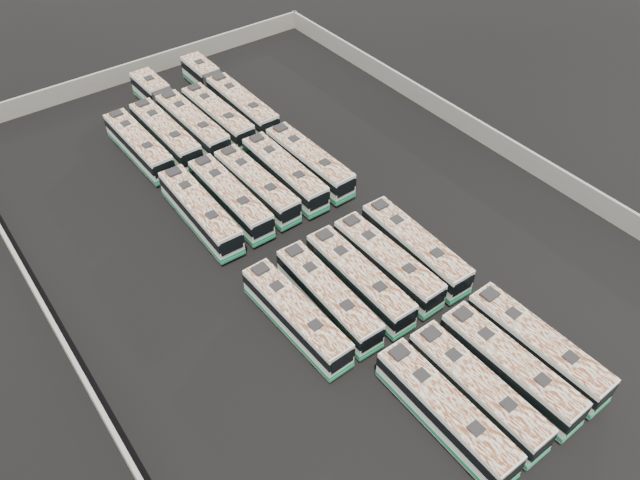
{
  "coord_description": "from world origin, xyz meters",
  "views": [
    {
      "loc": [
        -23.9,
        -31.23,
        37.61
      ],
      "look_at": [
        -1.23,
        -0.93,
        1.6
      ],
      "focal_mm": 35.0,
      "sensor_mm": 36.0,
      "label": 1
    }
  ],
  "objects": [
    {
      "name": "bus_back_left",
      "position": [
        -4.53,
        20.97,
        1.62
      ],
      "size": [
        2.52,
        11.29,
        3.17
      ],
      "rotation": [
        0.0,
        0.0,
        0.01
      ],
      "color": "beige",
      "rests_on": "ground"
    },
    {
      "name": "bus_back_far_right",
      "position": [
        4.6,
        23.95,
        1.62
      ],
      "size": [
        2.48,
        17.5,
        3.17
      ],
      "rotation": [
        0.0,
        0.0,
        -0.01
      ],
      "color": "beige",
      "rests_on": "ground"
    },
    {
      "name": "bus_back_right",
      "position": [
        1.47,
        20.77,
        1.59
      ],
      "size": [
        2.57,
        11.12,
        3.12
      ],
      "rotation": [
        0.0,
        0.0,
        0.02
      ],
      "color": "beige",
      "rests_on": "ground"
    },
    {
      "name": "bus_midfront_far_right",
      "position": [
        4.49,
        -6.37,
        1.61
      ],
      "size": [
        2.63,
        11.24,
        3.15
      ],
      "rotation": [
        0.0,
        0.0,
        -0.02
      ],
      "color": "beige",
      "rests_on": "ground"
    },
    {
      "name": "ground",
      "position": [
        0.0,
        0.0,
        0.0
      ],
      "size": [
        140.0,
        140.0,
        0.0
      ],
      "primitive_type": "plane",
      "color": "black",
      "rests_on": "ground"
    },
    {
      "name": "bus_midfront_right",
      "position": [
        1.52,
        -6.3,
        1.57
      ],
      "size": [
        2.52,
        10.98,
        3.08
      ],
      "rotation": [
        0.0,
        0.0,
        0.02
      ],
      "color": "beige",
      "rests_on": "ground"
    },
    {
      "name": "bus_midback_right",
      "position": [
        1.55,
        8.42,
        1.61
      ],
      "size": [
        2.42,
        11.21,
        3.15
      ],
      "rotation": [
        0.0,
        0.0,
        -0.0
      ],
      "color": "beige",
      "rests_on": "ground"
    },
    {
      "name": "perimeter_wall",
      "position": [
        0.0,
        0.0,
        1.1
      ],
      "size": [
        45.2,
        73.2,
        2.2
      ],
      "color": "gray",
      "rests_on": "ground"
    },
    {
      "name": "bus_midfront_center",
      "position": [
        -1.48,
        -6.39,
        1.58
      ],
      "size": [
        2.42,
        11.03,
        3.1
      ],
      "rotation": [
        0.0,
        0.0,
        -0.01
      ],
      "color": "beige",
      "rests_on": "ground"
    },
    {
      "name": "bus_midfront_far_left",
      "position": [
        -7.59,
        -6.43,
        1.56
      ],
      "size": [
        2.57,
        10.92,
        3.06
      ],
      "rotation": [
        0.0,
        0.0,
        0.02
      ],
      "color": "beige",
      "rests_on": "ground"
    },
    {
      "name": "bus_midback_far_left",
      "position": [
        -7.54,
        8.27,
        1.64
      ],
      "size": [
        2.66,
        11.43,
        3.21
      ],
      "rotation": [
        0.0,
        0.0,
        -0.02
      ],
      "color": "beige",
      "rests_on": "ground"
    },
    {
      "name": "bus_midfront_left",
      "position": [
        -4.53,
        -6.34,
        1.57
      ],
      "size": [
        2.54,
        10.95,
        3.07
      ],
      "rotation": [
        0.0,
        0.0,
        -0.02
      ],
      "color": "beige",
      "rests_on": "ground"
    },
    {
      "name": "bus_back_far_left",
      "position": [
        -7.49,
        20.95,
        1.58
      ],
      "size": [
        2.51,
        11.02,
        3.09
      ],
      "rotation": [
        0.0,
        0.0,
        0.02
      ],
      "color": "beige",
      "rests_on": "ground"
    },
    {
      "name": "bus_midback_left",
      "position": [
        -4.44,
        8.33,
        1.61
      ],
      "size": [
        2.41,
        11.19,
        3.15
      ],
      "rotation": [
        0.0,
        0.0,
        -0.0
      ],
      "color": "beige",
      "rests_on": "ground"
    },
    {
      "name": "bus_front_left",
      "position": [
        -4.45,
        -18.8,
        1.6
      ],
      "size": [
        2.38,
        11.1,
        3.12
      ],
      "rotation": [
        0.0,
        0.0,
        -0.0
      ],
      "color": "beige",
      "rests_on": "ground"
    },
    {
      "name": "bus_front_right",
      "position": [
        1.59,
        -18.99,
        1.59
      ],
      "size": [
        2.58,
        11.09,
        3.11
      ],
      "rotation": [
        0.0,
        0.0,
        0.02
      ],
      "color": "beige",
      "rests_on": "ground"
    },
    {
      "name": "bus_midback_far_right",
      "position": [
        4.48,
        8.46,
        1.62
      ],
      "size": [
        2.62,
        11.29,
        3.17
      ],
      "rotation": [
        0.0,
        0.0,
        0.02
      ],
      "color": "beige",
      "rests_on": "ground"
    },
    {
      "name": "bus_front_far_right",
      "position": [
        4.52,
        -18.95,
        1.61
      ],
      "size": [
        2.6,
        11.23,
        3.15
      ],
      "rotation": [
        0.0,
        0.0,
        0.02
      ],
      "color": "beige",
      "rests_on": "ground"
    },
    {
      "name": "bus_back_center",
      "position": [
        -1.58,
        23.84,
        1.63
      ],
      "size": [
        2.77,
        17.7,
        3.2
      ],
      "rotation": [
        0.0,
        0.0,
        0.02
      ],
      "color": "beige",
      "rests_on": "ground"
    },
    {
      "name": "bus_front_center",
      "position": [
        -1.56,
        -18.89,
        1.58
      ],
      "size": [
        2.37,
        11.0,
        3.1
      ],
      "rotation": [
        0.0,
        0.0,
        0.0
      ],
      "color": "beige",
      "rests_on": "ground"
    },
    {
      "name": "bus_midback_center",
      "position": [
        -1.54,
        8.47,
        1.57
      ],
      "size": [
        2.59,
        10.98,
        3.08
      ],
      "rotation": [
        0.0,
        0.0,
        0.02
      ],
      "color": "beige",
      "rests_on": "ground"
    }
  ]
}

